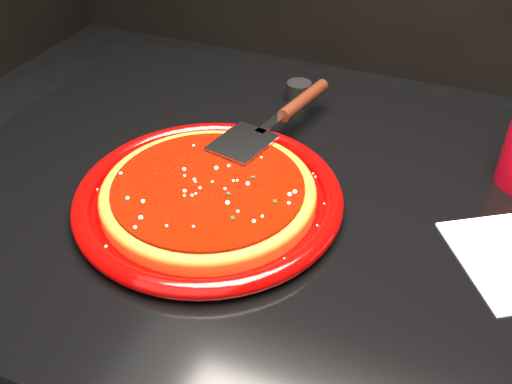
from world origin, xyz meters
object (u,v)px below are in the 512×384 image
(table, at_px, (317,366))
(plate, at_px, (209,197))
(pizza_server, at_px, (277,118))
(ramekin, at_px, (299,91))

(table, distance_m, plate, 0.43)
(plate, bearing_deg, pizza_server, 81.17)
(table, height_order, ramekin, ramekin)
(table, height_order, pizza_server, pizza_server)
(plate, xyz_separation_m, ramekin, (0.02, 0.34, 0.00))
(table, bearing_deg, plate, -159.44)
(table, distance_m, ramekin, 0.51)
(plate, distance_m, ramekin, 0.34)
(plate, bearing_deg, ramekin, 87.48)
(ramekin, bearing_deg, pizza_server, -84.57)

